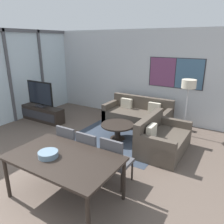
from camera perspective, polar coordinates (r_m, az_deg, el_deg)
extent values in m
plane|color=brown|center=(3.96, -24.61, -22.32)|extent=(24.00, 24.00, 0.00)
cube|color=silver|center=(7.12, 8.83, 9.42)|extent=(7.79, 0.06, 2.80)
cube|color=#2D2D33|center=(6.76, 16.26, 9.74)|extent=(1.62, 0.01, 0.88)
cube|color=#753D66|center=(6.87, 13.04, 10.11)|extent=(0.77, 0.02, 0.84)
cube|color=#426684|center=(6.66, 19.54, 9.30)|extent=(0.77, 0.02, 0.84)
cube|color=silver|center=(7.37, -25.34, 8.19)|extent=(0.02, 5.00, 2.80)
cube|color=#515156|center=(7.27, -26.71, 18.66)|extent=(0.07, 5.00, 0.10)
cube|color=#515156|center=(7.35, -25.21, 8.18)|extent=(0.07, 0.08, 2.80)
cube|color=#515156|center=(8.10, -17.86, 9.81)|extent=(0.07, 0.08, 2.80)
cube|color=#333D4C|center=(5.78, 1.42, -6.97)|extent=(2.37, 1.97, 0.01)
cube|color=black|center=(7.34, -17.78, -0.38)|extent=(1.60, 0.38, 0.47)
cube|color=#2D2D33|center=(7.22, -18.94, -0.80)|extent=(1.47, 0.01, 0.26)
cube|color=#2D2D33|center=(7.26, -17.98, 1.56)|extent=(0.36, 0.20, 0.05)
cube|color=#2D2D33|center=(7.24, -18.02, 2.05)|extent=(0.06, 0.03, 0.08)
cube|color=black|center=(7.16, -18.29, 4.71)|extent=(1.03, 0.04, 0.73)
cube|color=black|center=(7.15, -18.43, 4.67)|extent=(0.96, 0.01, 0.66)
cube|color=#51473D|center=(6.67, 6.49, -1.65)|extent=(1.97, 0.91, 0.42)
cube|color=#51473D|center=(6.94, 7.87, 0.79)|extent=(1.97, 0.16, 0.81)
cube|color=#51473D|center=(7.05, -0.23, 0.35)|extent=(0.14, 0.91, 0.60)
cube|color=#51473D|center=(6.34, 14.04, -2.31)|extent=(0.14, 0.91, 0.60)
cube|color=beige|center=(6.92, 3.80, 2.31)|extent=(0.36, 0.12, 0.30)
cube|color=beige|center=(6.57, 11.01, 1.11)|extent=(0.36, 0.12, 0.30)
cube|color=#51473D|center=(5.22, 13.35, -7.90)|extent=(0.91, 1.44, 0.42)
cube|color=#51473D|center=(5.25, 9.61, -5.14)|extent=(0.16, 1.44, 0.81)
cube|color=#51473D|center=(4.63, 10.84, -10.02)|extent=(0.91, 0.14, 0.60)
cube|color=#51473D|center=(5.76, 15.48, -4.58)|extent=(0.91, 0.14, 0.60)
cube|color=beige|center=(4.86, 10.26, -5.07)|extent=(0.12, 0.36, 0.30)
cylinder|color=black|center=(5.78, 1.42, -6.87)|extent=(0.38, 0.38, 0.03)
cylinder|color=black|center=(5.71, 1.43, -5.31)|extent=(0.15, 0.15, 0.37)
cylinder|color=black|center=(5.63, 1.45, -3.39)|extent=(0.85, 0.85, 0.04)
cube|color=black|center=(3.52, -12.63, -11.64)|extent=(1.76, 1.05, 0.04)
cylinder|color=black|center=(4.04, -25.77, -15.23)|extent=(0.06, 0.06, 0.72)
cylinder|color=black|center=(3.03, -6.25, -26.06)|extent=(0.06, 0.06, 0.72)
cylinder|color=black|center=(4.51, -15.87, -10.39)|extent=(0.06, 0.06, 0.72)
cylinder|color=black|center=(3.63, 3.11, -17.35)|extent=(0.06, 0.06, 0.72)
cube|color=#4C4C51|center=(4.50, -9.95, -9.22)|extent=(0.46, 0.46, 0.06)
cube|color=#4C4C51|center=(4.24, -11.97, -7.02)|extent=(0.42, 0.05, 0.48)
cylinder|color=black|center=(4.60, -13.39, -11.95)|extent=(0.04, 0.04, 0.39)
cylinder|color=black|center=(4.36, -9.51, -13.50)|extent=(0.04, 0.04, 0.39)
cylinder|color=black|center=(4.85, -10.05, -10.04)|extent=(0.04, 0.04, 0.39)
cylinder|color=black|center=(4.62, -6.24, -11.36)|extent=(0.04, 0.04, 0.39)
cube|color=#4C4C51|center=(4.19, -4.89, -11.16)|extent=(0.46, 0.46, 0.06)
cube|color=#4C4C51|center=(3.92, -6.78, -8.95)|extent=(0.42, 0.05, 0.48)
cylinder|color=black|center=(4.28, -8.67, -14.11)|extent=(0.04, 0.04, 0.39)
cylinder|color=black|center=(4.07, -4.16, -15.81)|extent=(0.04, 0.04, 0.39)
cylinder|color=black|center=(4.54, -5.38, -11.89)|extent=(0.04, 0.04, 0.39)
cylinder|color=black|center=(4.35, -1.02, -13.32)|extent=(0.04, 0.04, 0.39)
cube|color=#4C4C51|center=(3.97, 1.40, -12.93)|extent=(0.46, 0.46, 0.06)
cube|color=#4C4C51|center=(3.68, -0.19, -10.75)|extent=(0.42, 0.05, 0.48)
cylinder|color=black|center=(4.03, -2.66, -16.12)|extent=(0.04, 0.04, 0.39)
cylinder|color=black|center=(3.86, 2.52, -17.87)|extent=(0.04, 0.04, 0.39)
cylinder|color=black|center=(4.32, 0.38, -13.57)|extent=(0.04, 0.04, 0.39)
cylinder|color=black|center=(4.16, 5.28, -15.03)|extent=(0.04, 0.04, 0.39)
cylinder|color=slate|center=(3.55, -16.34, -10.55)|extent=(0.31, 0.31, 0.09)
torus|color=slate|center=(3.53, -16.39, -10.02)|extent=(0.31, 0.31, 0.02)
cylinder|color=#2D2D33|center=(6.33, 18.13, -5.53)|extent=(0.28, 0.28, 0.02)
cylinder|color=#B7B7BC|center=(6.11, 18.73, 0.07)|extent=(0.03, 0.03, 1.28)
cylinder|color=beige|center=(5.93, 19.46, 6.95)|extent=(0.37, 0.37, 0.22)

